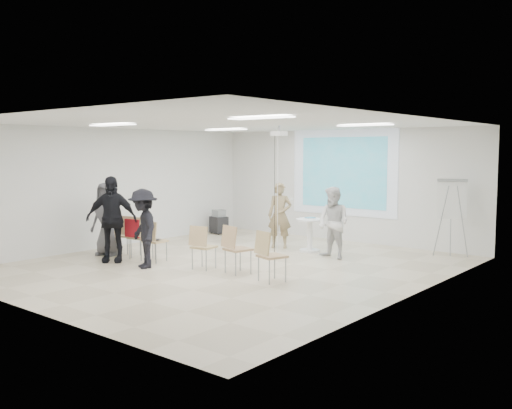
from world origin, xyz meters
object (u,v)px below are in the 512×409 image
Objects in this scene: audience_mid at (143,223)px; flipchart_easel at (452,200)px; player_left at (280,211)px; chair_right_far at (268,252)px; pedestal_table at (310,233)px; audience_outer at (107,214)px; av_cart at (219,223)px; chair_right_inner at (234,245)px; chair_left_inner at (153,238)px; chair_center at (202,244)px; laptop at (156,240)px; chair_left_mid at (138,234)px; audience_left at (111,213)px; chair_far_left at (127,232)px; player_right at (334,219)px.

audience_mid is 1.05× the size of flipchart_easel.
chair_right_far is at bearing -85.24° from player_left.
chair_right_far is 2.91m from audience_mid.
pedestal_table is 0.47× the size of audience_mid.
audience_outer is at bearing -166.52° from flipchart_easel.
chair_right_far is 6.39m from av_cart.
flipchart_easel is at bearing 75.14° from audience_mid.
av_cart is (-4.04, 3.83, -0.25)m from chair_right_inner.
flipchart_easel is at bearing 73.61° from chair_right_inner.
chair_left_inner is at bearing -51.45° from av_cart.
chair_center is at bearing -162.63° from chair_right_far.
pedestal_table is 3.04m from chair_right_inner.
pedestal_table reaches higher than laptop.
chair_left_mid is 1.05m from audience_outer.
pedestal_table is at bearing -29.00° from player_left.
chair_left_mid is at bearing 28.37° from audience_left.
chair_left_mid is (-2.41, -3.27, 0.12)m from pedestal_table.
audience_mid is at bearing -149.69° from chair_right_far.
pedestal_table is 0.91× the size of chair_right_inner.
chair_right_far is at bearing -15.59° from chair_far_left.
chair_right_inner is (0.78, 0.13, 0.03)m from chair_center.
player_right is at bearing -40.98° from player_left.
chair_left_mid reaches higher than chair_right_inner.
pedestal_table is 3.86m from av_cart.
laptop is at bearing -160.23° from flipchart_easel.
player_left is at bearing 177.22° from flipchart_easel.
audience_mid is at bearing -25.91° from audience_outer.
chair_left_inner is 2.73× the size of laptop.
flipchart_easel reaches higher than chair_right_far.
chair_left_inner is at bearing -120.28° from pedestal_table.
player_left is at bearing 66.55° from chair_left_inner.
chair_far_left is at bearing -2.62° from laptop.
chair_left_inner is (-2.81, -2.89, -0.36)m from player_right.
player_right reaches higher than laptop.
player_right reaches higher than chair_far_left.
chair_left_mid is 0.78m from audience_left.
chair_far_left is 2.35m from chair_center.
player_left is 3.83m from chair_right_far.
chair_left_inner is at bearing -160.01° from chair_right_inner.
audience_left is 1.21× the size of flipchart_easel.
chair_left_mid is at bearing -126.44° from pedestal_table.
pedestal_table is 0.46× the size of audience_outer.
player_left is 1.92× the size of chair_right_inner.
chair_left_inner is 4.49m from av_cart.
chair_left_mid is 0.45× the size of audience_left.
flipchart_easel reaches higher than chair_left_mid.
player_left is at bearing 87.06° from chair_center.
chair_left_mid is (-1.51, -3.26, -0.36)m from player_left.
chair_far_left is 0.50× the size of audience_outer.
player_right is 2.74m from chair_right_inner.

